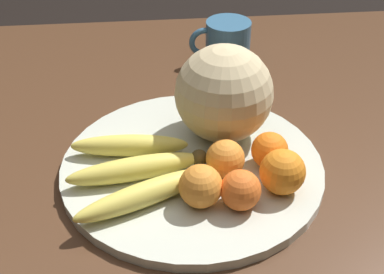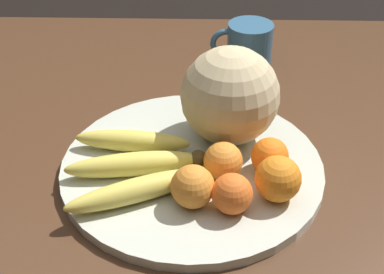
{
  "view_description": "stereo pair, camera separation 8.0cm",
  "coord_description": "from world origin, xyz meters",
  "px_view_note": "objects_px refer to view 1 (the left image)",
  "views": [
    {
      "loc": [
        -0.04,
        -0.69,
        1.27
      ],
      "look_at": [
        0.03,
        -0.04,
        0.8
      ],
      "focal_mm": 50.0,
      "sensor_mm": 36.0,
      "label": 1
    },
    {
      "loc": [
        0.04,
        -0.69,
        1.27
      ],
      "look_at": [
        0.03,
        -0.04,
        0.8
      ],
      "focal_mm": 50.0,
      "sensor_mm": 36.0,
      "label": 2
    }
  ],
  "objects_px": {
    "banana_bunch": "(138,170)",
    "orange_front_right": "(241,190)",
    "orange_front_left": "(282,172)",
    "orange_back_right": "(225,159)",
    "orange_mid_center": "(201,186)",
    "fruit_bowl": "(192,167)",
    "ceramic_mug": "(227,42)",
    "orange_back_left": "(270,150)",
    "kitchen_table": "(174,195)",
    "melon": "(224,94)"
  },
  "relations": [
    {
      "from": "banana_bunch",
      "to": "orange_back_right",
      "type": "bearing_deg",
      "value": 170.07
    },
    {
      "from": "orange_back_right",
      "to": "melon",
      "type": "bearing_deg",
      "value": 83.75
    },
    {
      "from": "orange_front_right",
      "to": "orange_back_left",
      "type": "bearing_deg",
      "value": 55.27
    },
    {
      "from": "melon",
      "to": "orange_back_left",
      "type": "xyz_separation_m",
      "value": [
        0.06,
        -0.09,
        -0.05
      ]
    },
    {
      "from": "orange_back_left",
      "to": "fruit_bowl",
      "type": "bearing_deg",
      "value": 172.26
    },
    {
      "from": "orange_front_right",
      "to": "ceramic_mug",
      "type": "distance_m",
      "value": 0.46
    },
    {
      "from": "banana_bunch",
      "to": "orange_front_right",
      "type": "bearing_deg",
      "value": 143.35
    },
    {
      "from": "fruit_bowl",
      "to": "ceramic_mug",
      "type": "height_order",
      "value": "ceramic_mug"
    },
    {
      "from": "banana_bunch",
      "to": "ceramic_mug",
      "type": "bearing_deg",
      "value": -126.16
    },
    {
      "from": "orange_front_left",
      "to": "orange_mid_center",
      "type": "height_order",
      "value": "orange_front_left"
    },
    {
      "from": "orange_mid_center",
      "to": "orange_back_left",
      "type": "relative_size",
      "value": 1.09
    },
    {
      "from": "fruit_bowl",
      "to": "banana_bunch",
      "type": "distance_m",
      "value": 0.09
    },
    {
      "from": "kitchen_table",
      "to": "banana_bunch",
      "type": "bearing_deg",
      "value": -128.05
    },
    {
      "from": "orange_mid_center",
      "to": "orange_back_left",
      "type": "bearing_deg",
      "value": 33.35
    },
    {
      "from": "fruit_bowl",
      "to": "orange_front_left",
      "type": "distance_m",
      "value": 0.15
    },
    {
      "from": "banana_bunch",
      "to": "orange_front_left",
      "type": "xyz_separation_m",
      "value": [
        0.21,
        -0.04,
        0.01
      ]
    },
    {
      "from": "orange_front_left",
      "to": "orange_mid_center",
      "type": "xyz_separation_m",
      "value": [
        -0.12,
        -0.02,
        -0.0
      ]
    },
    {
      "from": "orange_front_left",
      "to": "orange_front_right",
      "type": "xyz_separation_m",
      "value": [
        -0.07,
        -0.03,
        -0.0
      ]
    },
    {
      "from": "orange_back_left",
      "to": "ceramic_mug",
      "type": "height_order",
      "value": "ceramic_mug"
    },
    {
      "from": "orange_back_left",
      "to": "orange_back_right",
      "type": "xyz_separation_m",
      "value": [
        -0.07,
        -0.01,
        0.0
      ]
    },
    {
      "from": "melon",
      "to": "ceramic_mug",
      "type": "xyz_separation_m",
      "value": [
        0.05,
        0.28,
        -0.05
      ]
    },
    {
      "from": "banana_bunch",
      "to": "melon",
      "type": "bearing_deg",
      "value": -153.81
    },
    {
      "from": "fruit_bowl",
      "to": "orange_mid_center",
      "type": "height_order",
      "value": "orange_mid_center"
    },
    {
      "from": "orange_front_left",
      "to": "orange_mid_center",
      "type": "bearing_deg",
      "value": -171.96
    },
    {
      "from": "fruit_bowl",
      "to": "orange_front_left",
      "type": "relative_size",
      "value": 6.12
    },
    {
      "from": "banana_bunch",
      "to": "orange_back_right",
      "type": "relative_size",
      "value": 3.74
    },
    {
      "from": "banana_bunch",
      "to": "orange_mid_center",
      "type": "distance_m",
      "value": 0.11
    },
    {
      "from": "kitchen_table",
      "to": "banana_bunch",
      "type": "relative_size",
      "value": 6.65
    },
    {
      "from": "melon",
      "to": "orange_back_left",
      "type": "bearing_deg",
      "value": -56.32
    },
    {
      "from": "orange_mid_center",
      "to": "orange_back_right",
      "type": "distance_m",
      "value": 0.07
    },
    {
      "from": "orange_front_left",
      "to": "melon",
      "type": "bearing_deg",
      "value": 113.75
    },
    {
      "from": "fruit_bowl",
      "to": "orange_back_left",
      "type": "relative_size",
      "value": 7.17
    },
    {
      "from": "kitchen_table",
      "to": "orange_front_right",
      "type": "distance_m",
      "value": 0.21
    },
    {
      "from": "orange_front_right",
      "to": "orange_front_left",
      "type": "bearing_deg",
      "value": 23.22
    },
    {
      "from": "banana_bunch",
      "to": "orange_back_right",
      "type": "distance_m",
      "value": 0.13
    },
    {
      "from": "orange_front_right",
      "to": "ceramic_mug",
      "type": "xyz_separation_m",
      "value": [
        0.05,
        0.46,
        0.0
      ]
    },
    {
      "from": "orange_back_right",
      "to": "ceramic_mug",
      "type": "bearing_deg",
      "value": 81.14
    },
    {
      "from": "melon",
      "to": "ceramic_mug",
      "type": "distance_m",
      "value": 0.29
    },
    {
      "from": "orange_front_right",
      "to": "orange_back_right",
      "type": "xyz_separation_m",
      "value": [
        -0.01,
        0.07,
        0.0
      ]
    },
    {
      "from": "orange_front_left",
      "to": "ceramic_mug",
      "type": "distance_m",
      "value": 0.43
    },
    {
      "from": "melon",
      "to": "orange_front_left",
      "type": "height_order",
      "value": "melon"
    },
    {
      "from": "kitchen_table",
      "to": "orange_back_left",
      "type": "xyz_separation_m",
      "value": [
        0.14,
        -0.06,
        0.13
      ]
    },
    {
      "from": "fruit_bowl",
      "to": "orange_mid_center",
      "type": "distance_m",
      "value": 0.1
    },
    {
      "from": "kitchen_table",
      "to": "orange_back_left",
      "type": "distance_m",
      "value": 0.2
    },
    {
      "from": "fruit_bowl",
      "to": "orange_back_right",
      "type": "distance_m",
      "value": 0.07
    },
    {
      "from": "orange_back_left",
      "to": "kitchen_table",
      "type": "bearing_deg",
      "value": 158.07
    },
    {
      "from": "melon",
      "to": "orange_front_left",
      "type": "relative_size",
      "value": 2.37
    },
    {
      "from": "orange_front_right",
      "to": "orange_back_right",
      "type": "distance_m",
      "value": 0.07
    },
    {
      "from": "orange_mid_center",
      "to": "fruit_bowl",
      "type": "bearing_deg",
      "value": 92.03
    },
    {
      "from": "orange_mid_center",
      "to": "ceramic_mug",
      "type": "relative_size",
      "value": 0.48
    }
  ]
}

